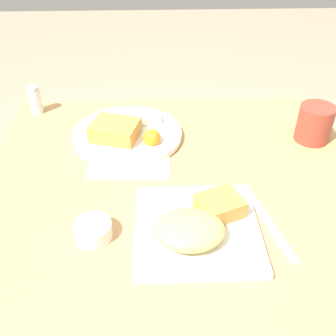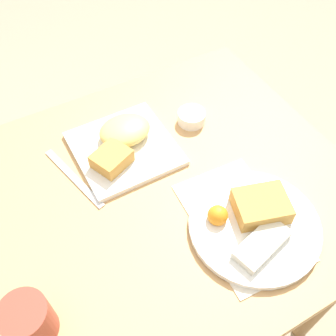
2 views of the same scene
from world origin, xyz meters
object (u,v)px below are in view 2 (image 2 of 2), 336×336
Objects in this scene: plate_square_near at (123,143)px; plate_oval_far at (255,222)px; sauce_ramekin at (192,117)px; butter_knife at (74,178)px; coffee_mug at (29,321)px.

plate_square_near is 0.37m from plate_oval_far.
plate_oval_far is 0.34m from sauce_ramekin.
plate_square_near is at bearing -0.34° from sauce_ramekin.
plate_square_near reaches higher than plate_oval_far.
plate_oval_far is 3.88× the size of sauce_ramekin.
plate_square_near is at bearing 87.09° from butter_knife.
plate_square_near is at bearing -135.60° from coffee_mug.
sauce_ramekin is at bearing 179.66° from plate_square_near.
butter_knife is at bearing 10.99° from plate_square_near.
sauce_ramekin is at bearing -148.72° from coffee_mug.
butter_knife is (0.34, 0.03, -0.02)m from sauce_ramekin.
coffee_mug reaches higher than plate_oval_far.
plate_square_near is 1.08× the size of butter_knife.
plate_oval_far is at bearing 113.90° from plate_square_near.
sauce_ramekin is at bearing 80.57° from butter_knife.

